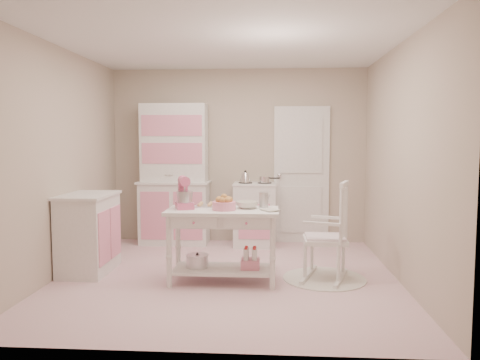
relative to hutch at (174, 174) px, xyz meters
name	(u,v)px	position (x,y,z in m)	size (l,w,h in m)	color
room_shell	(226,131)	(0.94, -1.66, 0.61)	(3.84, 3.84, 2.62)	#CC7F8E
door	(301,175)	(1.89, 0.21, -0.02)	(0.82, 0.05, 2.04)	white
hutch	(174,174)	(0.00, 0.00, 0.00)	(1.06, 0.50, 2.08)	white
stove	(255,214)	(1.20, -0.05, -0.58)	(0.62, 0.57, 0.92)	white
base_cabinet	(89,233)	(-0.69, -1.56, -0.58)	(0.54, 0.84, 0.92)	white
lace_rug	(324,278)	(2.03, -1.68, -1.03)	(0.92, 0.92, 0.01)	white
rocking_chair	(325,230)	(2.03, -1.68, -0.49)	(0.48, 0.72, 1.10)	white
work_table	(223,246)	(0.91, -1.85, -0.64)	(1.20, 0.60, 0.80)	white
stand_mixer	(184,193)	(0.49, -1.83, -0.07)	(0.20, 0.28, 0.34)	#DC5D89
cookie_tray	(211,206)	(0.76, -1.67, -0.23)	(0.34, 0.24, 0.02)	silver
bread_basket	(224,206)	(0.93, -1.90, -0.19)	(0.25, 0.25, 0.09)	pink
mixing_bowl	(247,205)	(1.17, -1.77, -0.20)	(0.24, 0.24, 0.08)	silver
metal_pitcher	(264,200)	(1.35, -1.69, -0.16)	(0.10, 0.10, 0.17)	silver
recipe_book	(264,210)	(1.36, -1.97, -0.23)	(0.15, 0.20, 0.02)	silver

